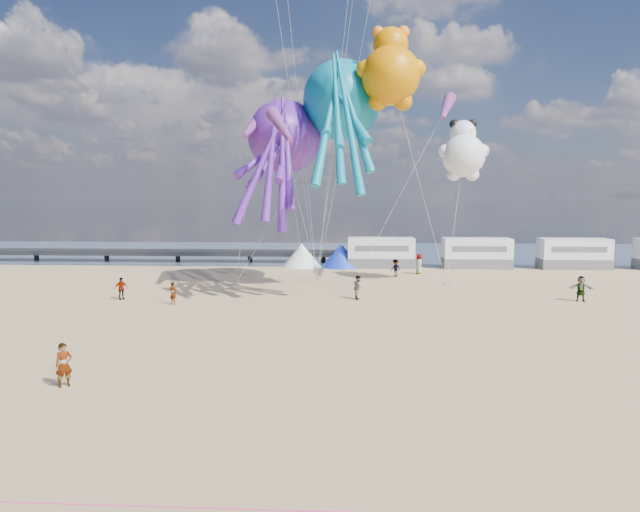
{
  "coord_description": "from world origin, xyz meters",
  "views": [
    {
      "loc": [
        2.95,
        -17.24,
        7.14
      ],
      "look_at": [
        1.69,
        6.0,
        4.7
      ],
      "focal_mm": 32.0,
      "sensor_mm": 36.0,
      "label": 1
    }
  ],
  "objects_px": {
    "motorhome_0": "(381,253)",
    "motorhome_1": "(477,253)",
    "kite_octopus_purple": "(285,137)",
    "beachgoer_0": "(419,264)",
    "sandbag_b": "(305,281)",
    "sandbag_e": "(317,279)",
    "windsock_right": "(281,126)",
    "beachgoer_1": "(358,287)",
    "motorhome_2": "(574,254)",
    "kite_octopus_teal": "(342,101)",
    "sandbag_a": "(236,283)",
    "beachgoer_2": "(395,268)",
    "beachgoer_3": "(121,288)",
    "tent_blue": "(341,255)",
    "kite_teddy_orange": "(391,76)",
    "kite_panda": "(463,156)",
    "sandbag_c": "(447,284)",
    "tent_white": "(302,255)",
    "sandbag_d": "(354,282)",
    "beachgoer_5": "(173,293)",
    "standing_person": "(64,365)",
    "windsock_left": "(255,123)",
    "windsock_mid": "(446,108)"
  },
  "relations": [
    {
      "from": "beachgoer_3",
      "to": "beachgoer_0",
      "type": "bearing_deg",
      "value": -10.0
    },
    {
      "from": "motorhome_0",
      "to": "beachgoer_1",
      "type": "relative_size",
      "value": 3.95
    },
    {
      "from": "standing_person",
      "to": "kite_teddy_orange",
      "type": "xyz_separation_m",
      "value": [
        13.41,
        19.9,
        14.51
      ]
    },
    {
      "from": "beachgoer_0",
      "to": "beachgoer_3",
      "type": "distance_m",
      "value": 26.43
    },
    {
      "from": "motorhome_1",
      "to": "sandbag_b",
      "type": "xyz_separation_m",
      "value": [
        -16.32,
        -10.61,
        -1.39
      ]
    },
    {
      "from": "beachgoer_0",
      "to": "sandbag_b",
      "type": "bearing_deg",
      "value": -33.83
    },
    {
      "from": "motorhome_0",
      "to": "motorhome_1",
      "type": "bearing_deg",
      "value": 0.0
    },
    {
      "from": "motorhome_1",
      "to": "tent_blue",
      "type": "height_order",
      "value": "motorhome_1"
    },
    {
      "from": "sandbag_e",
      "to": "kite_panda",
      "type": "height_order",
      "value": "kite_panda"
    },
    {
      "from": "kite_octopus_purple",
      "to": "windsock_mid",
      "type": "distance_m",
      "value": 12.97
    },
    {
      "from": "sandbag_b",
      "to": "sandbag_c",
      "type": "xyz_separation_m",
      "value": [
        11.47,
        -0.97,
        0.0
      ]
    },
    {
      "from": "motorhome_0",
      "to": "kite_octopus_purple",
      "type": "xyz_separation_m",
      "value": [
        -8.23,
        -12.29,
        10.24
      ]
    },
    {
      "from": "beachgoer_2",
      "to": "kite_teddy_orange",
      "type": "height_order",
      "value": "kite_teddy_orange"
    },
    {
      "from": "beachgoer_0",
      "to": "kite_teddy_orange",
      "type": "height_order",
      "value": "kite_teddy_orange"
    },
    {
      "from": "tent_white",
      "to": "sandbag_b",
      "type": "bearing_deg",
      "value": -83.66
    },
    {
      "from": "kite_teddy_orange",
      "to": "windsock_right",
      "type": "height_order",
      "value": "kite_teddy_orange"
    },
    {
      "from": "beachgoer_1",
      "to": "windsock_right",
      "type": "bearing_deg",
      "value": 124.57
    },
    {
      "from": "motorhome_1",
      "to": "kite_teddy_orange",
      "type": "relative_size",
      "value": 0.96
    },
    {
      "from": "beachgoer_2",
      "to": "beachgoer_3",
      "type": "relative_size",
      "value": 0.99
    },
    {
      "from": "motorhome_0",
      "to": "sandbag_c",
      "type": "height_order",
      "value": "motorhome_0"
    },
    {
      "from": "beachgoer_1",
      "to": "kite_octopus_purple",
      "type": "height_order",
      "value": "kite_octopus_purple"
    },
    {
      "from": "motorhome_1",
      "to": "windsock_mid",
      "type": "bearing_deg",
      "value": -115.03
    },
    {
      "from": "sandbag_b",
      "to": "tent_blue",
      "type": "bearing_deg",
      "value": 75.1
    },
    {
      "from": "beachgoer_3",
      "to": "beachgoer_5",
      "type": "xyz_separation_m",
      "value": [
        4.16,
        -1.57,
        -0.02
      ]
    },
    {
      "from": "motorhome_2",
      "to": "sandbag_c",
      "type": "bearing_deg",
      "value": -141.09
    },
    {
      "from": "standing_person",
      "to": "sandbag_b",
      "type": "xyz_separation_m",
      "value": [
        6.97,
        26.34,
        -0.73
      ]
    },
    {
      "from": "motorhome_1",
      "to": "sandbag_e",
      "type": "bearing_deg",
      "value": -149.32
    },
    {
      "from": "motorhome_2",
      "to": "beachgoer_0",
      "type": "xyz_separation_m",
      "value": [
        -15.72,
        -4.71,
        -0.56
      ]
    },
    {
      "from": "motorhome_1",
      "to": "windsock_right",
      "type": "bearing_deg",
      "value": -127.69
    },
    {
      "from": "motorhome_0",
      "to": "motorhome_1",
      "type": "distance_m",
      "value": 9.5
    },
    {
      "from": "beachgoer_3",
      "to": "kite_octopus_purple",
      "type": "xyz_separation_m",
      "value": [
        10.71,
        6.72,
        10.96
      ]
    },
    {
      "from": "beachgoer_0",
      "to": "sandbag_a",
      "type": "relative_size",
      "value": 3.74
    },
    {
      "from": "kite_octopus_teal",
      "to": "windsock_right",
      "type": "relative_size",
      "value": 2.88
    },
    {
      "from": "beachgoer_5",
      "to": "sandbag_c",
      "type": "distance_m",
      "value": 21.42
    },
    {
      "from": "beachgoer_2",
      "to": "sandbag_d",
      "type": "distance_m",
      "value": 5.68
    },
    {
      "from": "kite_octopus_purple",
      "to": "kite_panda",
      "type": "height_order",
      "value": "kite_octopus_purple"
    },
    {
      "from": "kite_octopus_teal",
      "to": "motorhome_1",
      "type": "bearing_deg",
      "value": 25.25
    },
    {
      "from": "motorhome_0",
      "to": "beachgoer_2",
      "type": "height_order",
      "value": "motorhome_0"
    },
    {
      "from": "beachgoer_3",
      "to": "windsock_right",
      "type": "relative_size",
      "value": 0.36
    },
    {
      "from": "sandbag_b",
      "to": "beachgoer_1",
      "type": "bearing_deg",
      "value": -59.54
    },
    {
      "from": "motorhome_2",
      "to": "kite_octopus_teal",
      "type": "height_order",
      "value": "kite_octopus_teal"
    },
    {
      "from": "sandbag_c",
      "to": "kite_panda",
      "type": "height_order",
      "value": "kite_panda"
    },
    {
      "from": "kite_octopus_purple",
      "to": "sandbag_b",
      "type": "bearing_deg",
      "value": 71.56
    },
    {
      "from": "motorhome_1",
      "to": "tent_white",
      "type": "bearing_deg",
      "value": 180.0
    },
    {
      "from": "sandbag_e",
      "to": "kite_panda",
      "type": "xyz_separation_m",
      "value": [
        11.7,
        -2.05,
        10.22
      ]
    },
    {
      "from": "standing_person",
      "to": "windsock_right",
      "type": "xyz_separation_m",
      "value": [
        6.41,
        15.11,
        10.59
      ]
    },
    {
      "from": "windsock_left",
      "to": "motorhome_2",
      "type": "bearing_deg",
      "value": 28.7
    },
    {
      "from": "sandbag_c",
      "to": "sandbag_d",
      "type": "xyz_separation_m",
      "value": [
        -7.37,
        0.74,
        0.0
      ]
    },
    {
      "from": "standing_person",
      "to": "beachgoer_1",
      "type": "height_order",
      "value": "standing_person"
    },
    {
      "from": "beachgoer_0",
      "to": "sandbag_e",
      "type": "bearing_deg",
      "value": -38.37
    }
  ]
}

